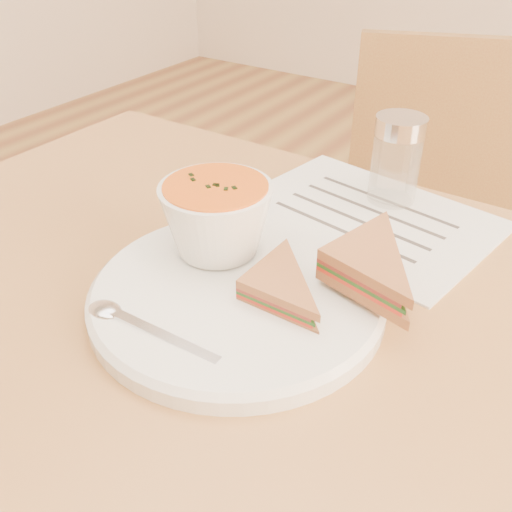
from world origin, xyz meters
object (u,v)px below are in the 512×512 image
Objects in this scene: plate at (237,296)px; soup_bowl at (217,222)px; chair_far at (435,296)px; dining_table at (242,502)px; condiment_shaker at (396,161)px.

plate is 0.09m from soup_bowl.
chair_far reaches higher than soup_bowl.
soup_bowl reaches higher than dining_table.
chair_far reaches higher than condiment_shaker.
chair_far is 7.47× the size of condiment_shaker.
soup_bowl reaches higher than plate.
chair_far is (0.08, 0.53, 0.07)m from dining_table.
chair_far is at bearing 82.42° from condiment_shaker.
chair_far is 0.44m from condiment_shaker.
soup_bowl is at bearing 53.72° from chair_far.
soup_bowl is (-0.06, 0.04, 0.05)m from plate.
condiment_shaker is (0.10, 0.25, 0.00)m from soup_bowl.
soup_bowl is at bearing 147.60° from dining_table.
chair_far is 7.27× the size of soup_bowl.
dining_table is 3.29× the size of plate.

